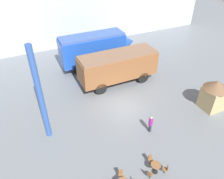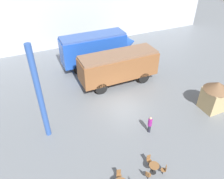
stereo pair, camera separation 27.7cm
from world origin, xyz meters
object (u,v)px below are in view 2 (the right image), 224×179
at_px(streamlined_locomotive, 98,47).
at_px(cafe_table_mid, 154,167).
at_px(passenger_coach_wooden, 118,65).
at_px(visitor_person, 150,124).
at_px(ticket_kiosk, 215,94).

height_order(streamlined_locomotive, cafe_table_mid, streamlined_locomotive).
xyz_separation_m(streamlined_locomotive, passenger_coach_wooden, (0.48, -4.60, -0.27)).
xyz_separation_m(visitor_person, ticket_kiosk, (6.91, 0.16, 0.81)).
relative_size(streamlined_locomotive, passenger_coach_wooden, 1.13).
distance_m(streamlined_locomotive, visitor_person, 12.58).
bearing_deg(passenger_coach_wooden, ticket_kiosk, -51.95).
bearing_deg(cafe_table_mid, streamlined_locomotive, 82.19).
relative_size(cafe_table_mid, ticket_kiosk, 0.26).
bearing_deg(passenger_coach_wooden, streamlined_locomotive, 95.99).
distance_m(visitor_person, ticket_kiosk, 6.96).
height_order(streamlined_locomotive, visitor_person, streamlined_locomotive).
xyz_separation_m(streamlined_locomotive, visitor_person, (-0.39, -12.48, -1.53)).
bearing_deg(ticket_kiosk, visitor_person, -178.66).
xyz_separation_m(passenger_coach_wooden, visitor_person, (-0.87, -7.87, -1.27)).
distance_m(cafe_table_mid, visitor_person, 3.86).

